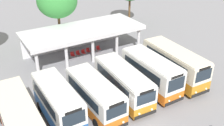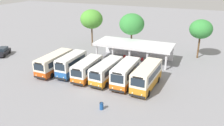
{
  "view_description": "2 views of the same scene",
  "coord_description": "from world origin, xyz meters",
  "px_view_note": "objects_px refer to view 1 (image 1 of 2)",
  "views": [
    {
      "loc": [
        -10.98,
        -13.41,
        14.43
      ],
      "look_at": [
        1.08,
        6.39,
        2.15
      ],
      "focal_mm": 41.92,
      "sensor_mm": 36.0,
      "label": 1
    },
    {
      "loc": [
        14.23,
        -26.84,
        15.59
      ],
      "look_at": [
        0.39,
        5.74,
        2.08
      ],
      "focal_mm": 37.71,
      "sensor_mm": 36.0,
      "label": 2
    }
  ],
  "objects_px": {
    "waiting_chair_far_end_seat": "(98,48)",
    "city_bus_far_end_green": "(174,63)",
    "waiting_chair_end_by_column": "(73,55)",
    "city_bus_middle_cream": "(95,94)",
    "city_bus_fifth_blue": "(151,72)",
    "waiting_chair_fifth_seat": "(93,49)",
    "city_bus_nearest_orange": "(19,118)",
    "waiting_chair_second_from_end": "(78,53)",
    "waiting_chair_middle_seat": "(83,52)",
    "waiting_chair_fourth_seat": "(88,51)",
    "city_bus_fourth_amber": "(123,82)",
    "city_bus_second_in_row": "(58,102)"
  },
  "relations": [
    {
      "from": "city_bus_far_end_green",
      "to": "city_bus_fifth_blue",
      "type": "bearing_deg",
      "value": -177.17
    },
    {
      "from": "waiting_chair_end_by_column",
      "to": "city_bus_middle_cream",
      "type": "bearing_deg",
      "value": -103.14
    },
    {
      "from": "waiting_chair_second_from_end",
      "to": "city_bus_second_in_row",
      "type": "bearing_deg",
      "value": -122.25
    },
    {
      "from": "waiting_chair_middle_seat",
      "to": "waiting_chair_fifth_seat",
      "type": "relative_size",
      "value": 1.0
    },
    {
      "from": "city_bus_fourth_amber",
      "to": "waiting_chair_second_from_end",
      "type": "bearing_deg",
      "value": 90.2
    },
    {
      "from": "waiting_chair_far_end_seat",
      "to": "waiting_chair_fourth_seat",
      "type": "bearing_deg",
      "value": 178.06
    },
    {
      "from": "city_bus_fifth_blue",
      "to": "waiting_chair_middle_seat",
      "type": "relative_size",
      "value": 8.13
    },
    {
      "from": "waiting_chair_second_from_end",
      "to": "waiting_chair_middle_seat",
      "type": "bearing_deg",
      "value": -3.98
    },
    {
      "from": "city_bus_fifth_blue",
      "to": "waiting_chair_end_by_column",
      "type": "bearing_deg",
      "value": 111.11
    },
    {
      "from": "city_bus_nearest_orange",
      "to": "waiting_chair_end_by_column",
      "type": "bearing_deg",
      "value": 49.51
    },
    {
      "from": "city_bus_middle_cream",
      "to": "waiting_chair_fifth_seat",
      "type": "distance_m",
      "value": 11.64
    },
    {
      "from": "city_bus_second_in_row",
      "to": "city_bus_middle_cream",
      "type": "relative_size",
      "value": 0.95
    },
    {
      "from": "waiting_chair_second_from_end",
      "to": "waiting_chair_fourth_seat",
      "type": "relative_size",
      "value": 1.0
    },
    {
      "from": "waiting_chair_second_from_end",
      "to": "waiting_chair_far_end_seat",
      "type": "bearing_deg",
      "value": -0.15
    },
    {
      "from": "waiting_chair_second_from_end",
      "to": "waiting_chair_far_end_seat",
      "type": "relative_size",
      "value": 1.0
    },
    {
      "from": "waiting_chair_end_by_column",
      "to": "city_bus_fifth_blue",
      "type": "bearing_deg",
      "value": -68.89
    },
    {
      "from": "city_bus_fourth_amber",
      "to": "waiting_chair_far_end_seat",
      "type": "distance_m",
      "value": 10.33
    },
    {
      "from": "city_bus_nearest_orange",
      "to": "waiting_chair_middle_seat",
      "type": "xyz_separation_m",
      "value": [
        10.11,
        10.11,
        -1.19
      ]
    },
    {
      "from": "city_bus_nearest_orange",
      "to": "waiting_chair_far_end_seat",
      "type": "distance_m",
      "value": 15.93
    },
    {
      "from": "waiting_chair_end_by_column",
      "to": "waiting_chair_fourth_seat",
      "type": "distance_m",
      "value": 2.11
    },
    {
      "from": "city_bus_fourth_amber",
      "to": "waiting_chair_middle_seat",
      "type": "xyz_separation_m",
      "value": [
        0.67,
        9.84,
        -1.14
      ]
    },
    {
      "from": "waiting_chair_end_by_column",
      "to": "waiting_chair_far_end_seat",
      "type": "xyz_separation_m",
      "value": [
        3.52,
        -0.03,
        0.0
      ]
    },
    {
      "from": "city_bus_fifth_blue",
      "to": "city_bus_fourth_amber",
      "type": "bearing_deg",
      "value": 177.29
    },
    {
      "from": "waiting_chair_second_from_end",
      "to": "waiting_chair_far_end_seat",
      "type": "distance_m",
      "value": 2.82
    },
    {
      "from": "city_bus_fifth_blue",
      "to": "city_bus_far_end_green",
      "type": "distance_m",
      "value": 3.15
    },
    {
      "from": "city_bus_middle_cream",
      "to": "waiting_chair_far_end_seat",
      "type": "bearing_deg",
      "value": 59.99
    },
    {
      "from": "waiting_chair_fifth_seat",
      "to": "waiting_chair_far_end_seat",
      "type": "relative_size",
      "value": 1.0
    },
    {
      "from": "city_bus_fourth_amber",
      "to": "waiting_chair_middle_seat",
      "type": "relative_size",
      "value": 8.81
    },
    {
      "from": "city_bus_far_end_green",
      "to": "city_bus_second_in_row",
      "type": "bearing_deg",
      "value": -179.88
    },
    {
      "from": "city_bus_fourth_amber",
      "to": "city_bus_fifth_blue",
      "type": "distance_m",
      "value": 3.15
    },
    {
      "from": "city_bus_middle_cream",
      "to": "city_bus_fourth_amber",
      "type": "xyz_separation_m",
      "value": [
        3.14,
        0.38,
        0.01
      ]
    },
    {
      "from": "city_bus_second_in_row",
      "to": "waiting_chair_end_by_column",
      "type": "xyz_separation_m",
      "value": [
        5.55,
        9.94,
        -1.3
      ]
    },
    {
      "from": "city_bus_fifth_blue",
      "to": "waiting_chair_fifth_seat",
      "type": "bearing_deg",
      "value": 96.03
    },
    {
      "from": "city_bus_second_in_row",
      "to": "city_bus_far_end_green",
      "type": "bearing_deg",
      "value": 0.12
    },
    {
      "from": "city_bus_middle_cream",
      "to": "waiting_chair_fifth_seat",
      "type": "height_order",
      "value": "city_bus_middle_cream"
    },
    {
      "from": "city_bus_far_end_green",
      "to": "waiting_chair_end_by_column",
      "type": "relative_size",
      "value": 9.33
    },
    {
      "from": "city_bus_far_end_green",
      "to": "waiting_chair_second_from_end",
      "type": "bearing_deg",
      "value": 122.62
    },
    {
      "from": "city_bus_nearest_orange",
      "to": "city_bus_far_end_green",
      "type": "xyz_separation_m",
      "value": [
        15.73,
        0.27,
        0.15
      ]
    },
    {
      "from": "waiting_chair_middle_seat",
      "to": "waiting_chair_fifth_seat",
      "type": "distance_m",
      "value": 1.41
    },
    {
      "from": "city_bus_far_end_green",
      "to": "waiting_chair_end_by_column",
      "type": "distance_m",
      "value": 12.23
    },
    {
      "from": "city_bus_second_in_row",
      "to": "city_bus_fourth_amber",
      "type": "height_order",
      "value": "city_bus_second_in_row"
    },
    {
      "from": "city_bus_nearest_orange",
      "to": "waiting_chair_end_by_column",
      "type": "distance_m",
      "value": 13.45
    },
    {
      "from": "city_bus_second_in_row",
      "to": "waiting_chair_fourth_seat",
      "type": "distance_m",
      "value": 12.63
    },
    {
      "from": "city_bus_far_end_green",
      "to": "waiting_chair_fifth_seat",
      "type": "relative_size",
      "value": 9.33
    },
    {
      "from": "waiting_chair_far_end_seat",
      "to": "city_bus_far_end_green",
      "type": "bearing_deg",
      "value": -70.45
    },
    {
      "from": "city_bus_fifth_blue",
      "to": "waiting_chair_second_from_end",
      "type": "relative_size",
      "value": 8.13
    },
    {
      "from": "city_bus_nearest_orange",
      "to": "waiting_chair_fifth_seat",
      "type": "relative_size",
      "value": 9.29
    },
    {
      "from": "city_bus_fourth_amber",
      "to": "city_bus_far_end_green",
      "type": "relative_size",
      "value": 0.94
    },
    {
      "from": "waiting_chair_end_by_column",
      "to": "waiting_chair_second_from_end",
      "type": "distance_m",
      "value": 0.71
    },
    {
      "from": "city_bus_second_in_row",
      "to": "waiting_chair_far_end_seat",
      "type": "bearing_deg",
      "value": 47.51
    }
  ]
}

